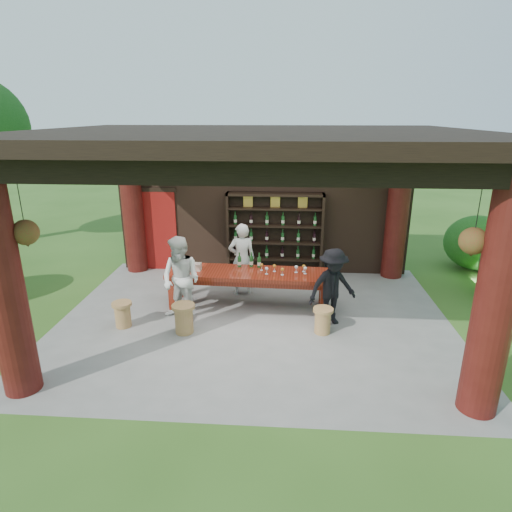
# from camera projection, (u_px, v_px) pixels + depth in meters

# --- Properties ---
(ground) EXTENTS (90.00, 90.00, 0.00)m
(ground) POSITION_uv_depth(u_px,v_px,m) (255.00, 319.00, 8.22)
(ground) COLOR #2D5119
(ground) RESTS_ON ground
(pavilion) EXTENTS (7.50, 6.00, 3.60)m
(pavilion) POSITION_uv_depth(u_px,v_px,m) (255.00, 206.00, 7.95)
(pavilion) COLOR slate
(pavilion) RESTS_ON ground
(wine_shelf) EXTENTS (2.28, 0.35, 2.01)m
(wine_shelf) POSITION_uv_depth(u_px,v_px,m) (275.00, 235.00, 10.20)
(wine_shelf) COLOR black
(wine_shelf) RESTS_ON ground
(tasting_table) EXTENTS (3.27, 0.96, 0.75)m
(tasting_table) POSITION_uv_depth(u_px,v_px,m) (248.00, 277.00, 8.60)
(tasting_table) COLOR #621C0E
(tasting_table) RESTS_ON ground
(stool_near_left) EXTENTS (0.41, 0.41, 0.54)m
(stool_near_left) POSITION_uv_depth(u_px,v_px,m) (184.00, 318.00, 7.64)
(stool_near_left) COLOR olive
(stool_near_left) RESTS_ON ground
(stool_near_right) EXTENTS (0.36, 0.36, 0.48)m
(stool_near_right) POSITION_uv_depth(u_px,v_px,m) (323.00, 320.00, 7.64)
(stool_near_right) COLOR olive
(stool_near_right) RESTS_ON ground
(stool_far_left) EXTENTS (0.37, 0.37, 0.48)m
(stool_far_left) POSITION_uv_depth(u_px,v_px,m) (123.00, 314.00, 7.87)
(stool_far_left) COLOR olive
(stool_far_left) RESTS_ON ground
(host) EXTENTS (0.64, 0.48, 1.58)m
(host) POSITION_uv_depth(u_px,v_px,m) (242.00, 259.00, 9.17)
(host) COLOR beige
(host) RESTS_ON ground
(guest_woman) EXTENTS (0.98, 0.89, 1.63)m
(guest_woman) POSITION_uv_depth(u_px,v_px,m) (181.00, 280.00, 7.96)
(guest_woman) COLOR silver
(guest_woman) RESTS_ON ground
(guest_man) EXTENTS (1.09, 0.88, 1.47)m
(guest_man) POSITION_uv_depth(u_px,v_px,m) (332.00, 287.00, 7.84)
(guest_man) COLOR black
(guest_man) RESTS_ON ground
(table_bottles) EXTENTS (0.49, 0.12, 0.31)m
(table_bottles) POSITION_uv_depth(u_px,v_px,m) (250.00, 260.00, 8.77)
(table_bottles) COLOR #194C1E
(table_bottles) RESTS_ON tasting_table
(table_glasses) EXTENTS (0.94, 0.30, 0.15)m
(table_glasses) POSITION_uv_depth(u_px,v_px,m) (284.00, 269.00, 8.48)
(table_glasses) COLOR silver
(table_glasses) RESTS_ON tasting_table
(napkin_basket) EXTENTS (0.27, 0.19, 0.14)m
(napkin_basket) POSITION_uv_depth(u_px,v_px,m) (195.00, 267.00, 8.63)
(napkin_basket) COLOR #BF6672
(napkin_basket) RESTS_ON tasting_table
(shrubs) EXTENTS (14.82, 7.15, 1.36)m
(shrubs) POSITION_uv_depth(u_px,v_px,m) (374.00, 278.00, 8.73)
(shrubs) COLOR #194C14
(shrubs) RESTS_ON ground
(trees) EXTENTS (20.99, 9.71, 4.80)m
(trees) POSITION_uv_depth(u_px,v_px,m) (432.00, 134.00, 8.36)
(trees) COLOR #3F2819
(trees) RESTS_ON ground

